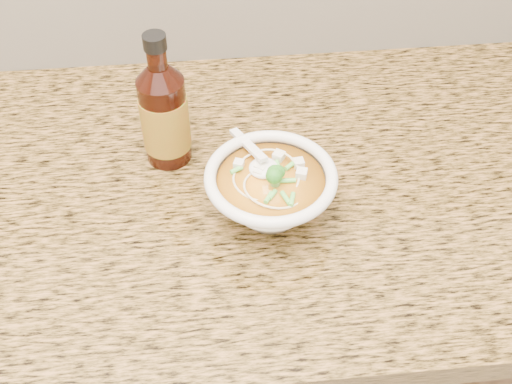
{
  "coord_description": "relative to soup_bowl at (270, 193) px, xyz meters",
  "views": [
    {
      "loc": [
        0.18,
        1.0,
        1.58
      ],
      "look_at": [
        0.24,
        1.6,
        0.95
      ],
      "focal_mm": 45.0,
      "sensor_mm": 36.0,
      "label": 1
    }
  ],
  "objects": [
    {
      "name": "cabinet",
      "position": [
        -0.26,
        0.08,
        -0.51
      ],
      "size": [
        4.0,
        0.65,
        0.86
      ],
      "primitive_type": "cube",
      "color": "#372210",
      "rests_on": "ground"
    },
    {
      "name": "hot_sauce_bottle",
      "position": [
        -0.14,
        0.13,
        0.04
      ],
      "size": [
        0.08,
        0.08,
        0.22
      ],
      "rotation": [
        0.0,
        0.0,
        0.17
      ],
      "color": "#3A1107",
      "rests_on": "counter_slab"
    },
    {
      "name": "counter_slab",
      "position": [
        -0.26,
        0.08,
        -0.06
      ],
      "size": [
        4.0,
        0.68,
        0.04
      ],
      "primitive_type": "cube",
      "color": "olive",
      "rests_on": "cabinet"
    },
    {
      "name": "soup_bowl",
      "position": [
        0.0,
        0.0,
        0.0
      ],
      "size": [
        0.18,
        0.2,
        0.1
      ],
      "rotation": [
        0.0,
        0.0,
        -0.14
      ],
      "color": "white",
      "rests_on": "counter_slab"
    }
  ]
}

